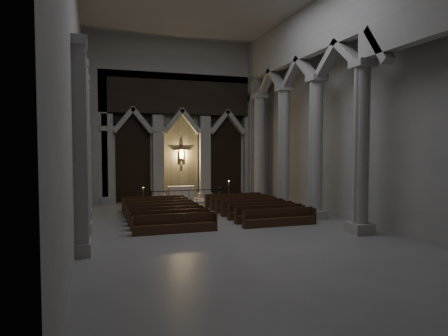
% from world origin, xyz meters
% --- Properties ---
extents(room, '(24.00, 24.10, 12.00)m').
position_xyz_m(room, '(0.00, 0.00, 7.60)').
color(room, gray).
rests_on(room, ground).
extents(sanctuary_wall, '(14.00, 0.77, 12.00)m').
position_xyz_m(sanctuary_wall, '(0.00, 11.54, 6.62)').
color(sanctuary_wall, '#AAA89F').
rests_on(sanctuary_wall, ground).
extents(right_arcade, '(1.00, 24.00, 12.00)m').
position_xyz_m(right_arcade, '(5.50, 1.33, 7.83)').
color(right_arcade, '#AAA89F').
rests_on(right_arcade, ground).
extents(left_pilasters, '(0.60, 13.00, 8.03)m').
position_xyz_m(left_pilasters, '(-6.75, 3.50, 3.91)').
color(left_pilasters, '#AAA89F').
rests_on(left_pilasters, ground).
extents(sanctuary_step, '(8.50, 2.60, 0.15)m').
position_xyz_m(sanctuary_step, '(0.00, 10.60, 0.07)').
color(sanctuary_step, '#AAA89F').
rests_on(sanctuary_step, ground).
extents(altar, '(1.98, 0.79, 1.01)m').
position_xyz_m(altar, '(-0.23, 10.84, 0.66)').
color(altar, beige).
rests_on(altar, sanctuary_step).
extents(altar_rail, '(5.44, 0.09, 1.07)m').
position_xyz_m(altar_rail, '(-0.00, 9.04, 0.71)').
color(altar_rail, black).
rests_on(altar_rail, ground).
extents(candle_stand_left, '(0.21, 0.21, 1.27)m').
position_xyz_m(candle_stand_left, '(-3.14, 9.63, 0.35)').
color(candle_stand_left, olive).
rests_on(candle_stand_left, ground).
extents(candle_stand_right, '(0.28, 0.28, 1.63)m').
position_xyz_m(candle_stand_right, '(2.90, 9.04, 0.44)').
color(candle_stand_right, olive).
rests_on(candle_stand_right, ground).
extents(pews, '(9.40, 7.51, 0.89)m').
position_xyz_m(pews, '(-0.00, 3.80, 0.29)').
color(pews, black).
rests_on(pews, ground).
extents(worshipper, '(0.52, 0.39, 1.30)m').
position_xyz_m(worshipper, '(1.89, 7.77, 0.65)').
color(worshipper, black).
rests_on(worshipper, ground).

